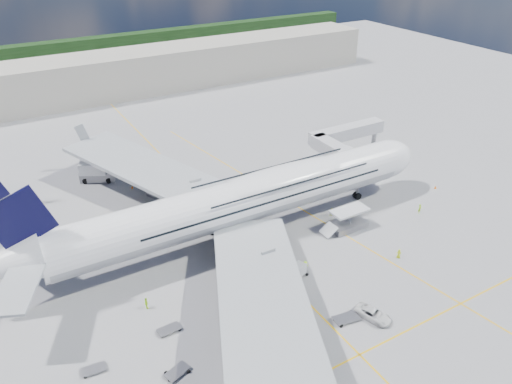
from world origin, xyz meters
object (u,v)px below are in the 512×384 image
crew_van (399,254)px  cone_wing_left_outer (132,187)px  dolly_row_c (267,330)px  dolly_nose_near (298,270)px  baggage_tug (270,316)px  catering_truck_outer (97,172)px  catering_truck_inner (160,183)px  crew_wing (146,303)px  service_van (373,314)px  crew_loader (332,212)px  jet_bridge (343,141)px  cargo_loader (348,222)px  cone_nose (435,187)px  cone_wing_right_inner (237,293)px  airliner (242,200)px  dolly_row_b (177,371)px  crew_nose (420,209)px  crew_tug (305,266)px  cone_wing_left_inner (203,214)px  dolly_nose_far (346,318)px  dolly_row_a (169,329)px  dolly_back (94,369)px

crew_van → cone_wing_left_outer: crew_van is taller
dolly_row_c → crew_van: bearing=0.5°
dolly_nose_near → baggage_tug: bearing=-165.4°
dolly_row_c → catering_truck_outer: (-7.51, 53.12, 1.64)m
dolly_row_c → cone_wing_left_outer: (-2.67, 46.58, -0.07)m
dolly_nose_near → catering_truck_inner: size_ratio=0.51×
crew_wing → service_van: bearing=-118.9°
catering_truck_outer → crew_loader: size_ratio=5.03×
jet_bridge → cone_wing_left_outer: size_ratio=33.08×
crew_wing → cone_wing_left_outer: bearing=-10.0°
cargo_loader → catering_truck_inner: 36.80m
cone_nose → cone_wing_right_inner: bearing=-170.8°
airliner → cargo_loader: airliner is taller
airliner → dolly_row_b: size_ratio=23.63×
crew_nose → crew_van: crew_nose is taller
dolly_nose_near → dolly_row_b: bearing=178.8°
crew_loader → crew_tug: 16.74m
crew_wing → cone_nose: size_ratio=3.02×
catering_truck_outer → crew_wing: size_ratio=4.26×
crew_loader → jet_bridge: bearing=62.1°
airliner → dolly_row_c: (-8.16, -21.02, -6.53)m
crew_tug → crew_loader: bearing=37.7°
airliner → cone_wing_left_inner: size_ratio=138.61×
cargo_loader → cone_wing_right_inner: 25.11m
crew_wing → cone_nose: crew_wing is taller
crew_tug → jet_bridge: bearing=42.1°
dolly_nose_near → crew_nose: 29.49m
jet_bridge → service_van: bearing=-123.1°
dolly_row_c → airliner: bearing=62.3°
airliner → dolly_row_c: bearing=-111.2°
dolly_nose_near → crew_wing: bearing=147.7°
crew_van → cargo_loader: bearing=-28.8°
cone_wing_left_outer → dolly_row_c: bearing=-86.7°
cargo_loader → crew_tug: bearing=-155.7°
catering_truck_inner → crew_wing: 33.57m
dolly_nose_far → cone_wing_left_inner: (-5.16, 33.78, -0.12)m
service_van → catering_truck_outer: bearing=92.3°
cone_wing_left_outer → dolly_nose_far: bearing=-75.5°
airliner → dolly_row_a: bearing=-142.7°
catering_truck_inner → crew_nose: 48.89m
catering_truck_inner → cone_wing_right_inner: (-1.60, -34.36, -1.53)m
dolly_row_b → baggage_tug: baggage_tug is taller
dolly_nose_far → crew_wing: size_ratio=2.02×
cargo_loader → catering_truck_outer: (-32.22, 39.20, 0.73)m
cone_nose → cone_wing_left_outer: (-51.60, 30.30, -0.02)m
airliner → dolly_row_b: bearing=-134.0°
cargo_loader → dolly_back: bearing=-168.9°
crew_loader → crew_wing: 37.26m
cone_wing_left_inner → dolly_row_b: bearing=-119.9°
dolly_row_c → baggage_tug: size_ratio=1.03×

